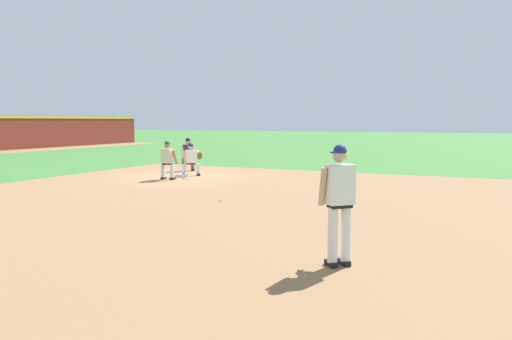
# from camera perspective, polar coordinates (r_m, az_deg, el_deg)

# --- Properties ---
(ground_plane) EXTENTS (160.00, 160.00, 0.00)m
(ground_plane) POSITION_cam_1_polar(r_m,az_deg,el_deg) (19.95, -8.48, -0.76)
(ground_plane) COLOR #3D7533
(infield_dirt_patch) EXTENTS (18.00, 18.00, 0.01)m
(infield_dirt_patch) POSITION_cam_1_polar(r_m,az_deg,el_deg) (13.71, -3.52, -3.61)
(infield_dirt_patch) COLOR #936B47
(infield_dirt_patch) RESTS_ON ground
(first_base_bag) EXTENTS (0.38, 0.38, 0.09)m
(first_base_bag) POSITION_cam_1_polar(r_m,az_deg,el_deg) (19.94, -8.48, -0.63)
(first_base_bag) COLOR white
(first_base_bag) RESTS_ON ground
(baseball) EXTENTS (0.07, 0.07, 0.07)m
(baseball) POSITION_cam_1_polar(r_m,az_deg,el_deg) (13.76, -4.05, -3.44)
(baseball) COLOR white
(baseball) RESTS_ON ground
(pitcher) EXTENTS (0.85, 0.56, 1.86)m
(pitcher) POSITION_cam_1_polar(r_m,az_deg,el_deg) (7.64, 9.52, -3.11)
(pitcher) COLOR black
(pitcher) RESTS_ON ground
(first_baseman) EXTENTS (0.75, 1.08, 1.34)m
(first_baseman) POSITION_cam_1_polar(r_m,az_deg,el_deg) (20.03, -7.39, 1.39)
(first_baseman) COLOR black
(first_baseman) RESTS_ON ground
(baserunner) EXTENTS (0.47, 0.62, 1.46)m
(baserunner) POSITION_cam_1_polar(r_m,az_deg,el_deg) (18.94, -10.09, 1.29)
(baserunner) COLOR black
(baserunner) RESTS_ON ground
(umpire) EXTENTS (0.66, 0.68, 1.46)m
(umpire) POSITION_cam_1_polar(r_m,az_deg,el_deg) (22.10, -7.78, 1.94)
(umpire) COLOR black
(umpire) RESTS_ON ground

